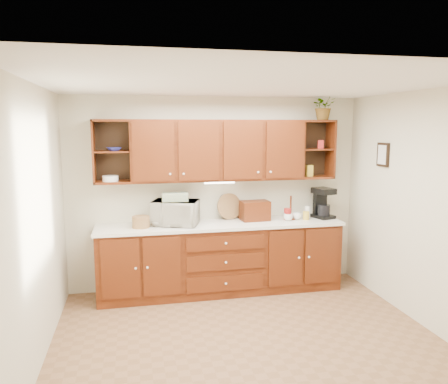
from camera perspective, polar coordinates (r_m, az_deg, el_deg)
name	(u,v)px	position (r m, az deg, el deg)	size (l,w,h in m)	color
floor	(249,342)	(4.76, 3.26, -18.98)	(4.00, 4.00, 0.00)	brown
ceiling	(251,84)	(4.25, 3.57, 13.93)	(4.00, 4.00, 0.00)	white
back_wall	(216,193)	(6.00, -1.00, -0.10)	(4.00, 4.00, 0.00)	beige
left_wall	(34,228)	(4.26, -23.57, -4.37)	(3.50, 3.50, 0.00)	beige
right_wall	(429,211)	(5.21, 25.15, -2.23)	(3.50, 3.50, 0.00)	beige
base_cabinets	(221,259)	(5.90, -0.42, -8.71)	(3.20, 0.60, 0.90)	#321105
countertop	(221,225)	(5.77, -0.41, -4.28)	(3.24, 0.64, 0.04)	silver
upper_cabinets	(219,150)	(5.78, -0.62, 5.49)	(3.20, 0.33, 0.80)	#321105
undercabinet_light	(219,182)	(5.77, -0.60, 1.26)	(0.40, 0.05, 0.03)	white
framed_picture	(383,155)	(5.87, 20.06, 4.60)	(0.03, 0.24, 0.30)	black
wicker_basket	(141,222)	(5.60, -10.80, -3.86)	(0.22, 0.22, 0.15)	olive
microwave	(176,213)	(5.68, -6.34, -2.70)	(0.57, 0.39, 0.32)	beige
towel_stack	(175,197)	(5.64, -6.38, -0.63)	(0.33, 0.24, 0.10)	#D5CD64
wine_bottle	(166,211)	(5.78, -7.52, -2.45)	(0.08, 0.08, 0.33)	black
woven_tray	(229,218)	(6.02, 0.70, -3.45)	(0.36, 0.36, 0.02)	olive
bread_box	(255,211)	(5.93, 4.06, -2.45)	(0.38, 0.24, 0.27)	#321105
mug_tree	(290,216)	(6.06, 8.68, -3.08)	(0.29, 0.29, 0.33)	#321105
canister_red	(288,214)	(6.03, 8.31, -2.86)	(0.10, 0.10, 0.16)	#A41B17
canister_white	(307,212)	(6.16, 10.85, -2.61)	(0.07, 0.07, 0.17)	white
canister_yellow	(306,216)	(6.08, 10.66, -3.04)	(0.08, 0.08, 0.11)	gold
coffee_maker	(323,203)	(6.24, 12.75, -1.45)	(0.29, 0.34, 0.42)	black
bowl_stack	(114,149)	(5.65, -14.18, 5.45)	(0.17, 0.17, 0.04)	navy
plate_stack	(110,178)	(5.67, -14.62, 1.72)	(0.20, 0.20, 0.07)	white
pantry_box_yellow	(309,171)	(6.16, 11.09, 2.75)	(0.09, 0.07, 0.15)	gold
pantry_box_red	(321,144)	(6.18, 12.52, 6.08)	(0.08, 0.07, 0.12)	#A41B17
potted_plant	(324,106)	(6.19, 12.89, 10.85)	(0.33, 0.29, 0.37)	#999999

